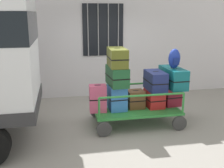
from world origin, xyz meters
name	(u,v)px	position (x,y,z in m)	size (l,w,h in m)	color
ground_plane	(123,121)	(0.00, 0.00, 0.00)	(40.00, 40.00, 0.00)	gray
building_wall	(105,12)	(0.00, 2.37, 2.50)	(12.00, 0.38, 5.00)	silver
luggage_cart	(136,111)	(0.27, -0.17, 0.31)	(1.98, 1.16, 0.37)	#2D8438
cart_railing	(136,92)	(0.27, -0.17, 0.75)	(1.88, 1.02, 0.47)	#2D8438
suitcase_left_bottom	(98,98)	(-0.61, -0.21, 0.67)	(0.39, 0.30, 0.60)	#CC4C72
suitcase_midleft_bottom	(117,98)	(-0.17, -0.17, 0.65)	(0.40, 0.46, 0.57)	#3372C6
suitcase_midleft_middle	(117,76)	(-0.17, -0.16, 1.14)	(0.42, 0.74, 0.42)	#194C28
suitcase_midleft_top	(117,57)	(-0.17, -0.16, 1.56)	(0.39, 0.73, 0.40)	#4C5119
suitcase_center_bottom	(136,99)	(0.27, -0.13, 0.58)	(0.40, 0.36, 0.41)	brown
suitcase_midright_bottom	(154,98)	(0.71, -0.15, 0.57)	(0.41, 0.50, 0.41)	#B21E1E
suitcase_midright_middle	(155,81)	(0.71, -0.18, 1.00)	(0.38, 0.67, 0.44)	navy
suitcase_right_bottom	(172,96)	(1.15, -0.14, 0.59)	(0.41, 0.34, 0.45)	maroon
suitcase_right_middle	(173,77)	(1.15, -0.13, 1.05)	(0.41, 0.91, 0.45)	#0F5960
backpack	(174,59)	(1.12, -0.22, 1.50)	(0.27, 0.22, 0.44)	navy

